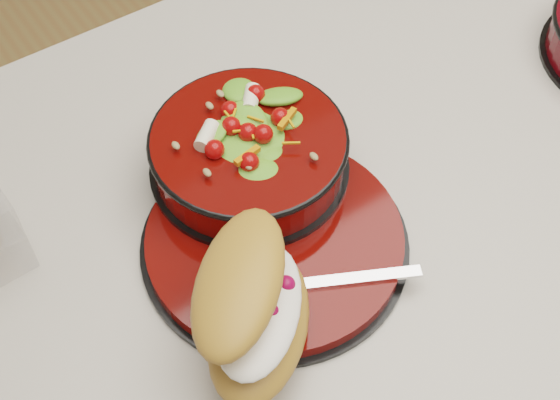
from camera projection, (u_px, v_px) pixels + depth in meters
island_counter at (295, 379)px, 1.17m from camera, size 1.24×0.74×0.90m
dinner_plate at (276, 240)px, 0.78m from camera, size 0.27×0.27×0.02m
salad_bowl at (249, 147)px, 0.79m from camera, size 0.21×0.21×0.09m
croissant at (254, 306)px, 0.67m from camera, size 0.17×0.18×0.10m
fork at (329, 281)px, 0.73m from camera, size 0.15×0.09×0.00m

